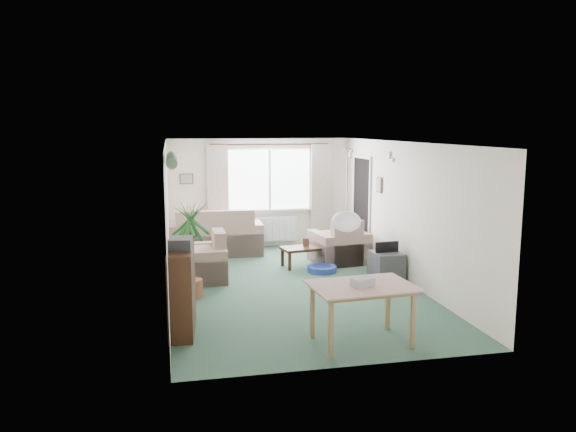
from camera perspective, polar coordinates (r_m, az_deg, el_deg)
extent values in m
plane|color=#335542|center=(9.49, 0.38, -7.15)|extent=(6.50, 6.50, 0.00)
cube|color=white|center=(12.38, -1.89, 3.72)|extent=(1.80, 0.03, 1.30)
cube|color=black|center=(12.25, -1.85, 7.28)|extent=(2.60, 0.03, 0.03)
cube|color=beige|center=(12.15, -7.16, 2.47)|extent=(0.45, 0.08, 2.00)
cube|color=beige|center=(12.55, 3.37, 2.73)|extent=(0.45, 0.08, 2.00)
cube|color=white|center=(12.49, -1.84, -1.32)|extent=(1.20, 0.10, 0.55)
cube|color=black|center=(11.89, 7.49, 1.01)|extent=(0.03, 0.95, 2.00)
sphere|color=white|center=(7.04, 5.96, -0.56)|extent=(0.36, 0.36, 0.36)
cylinder|color=#196626|center=(6.62, -11.77, 5.66)|extent=(1.60, 1.60, 0.12)
sphere|color=silver|center=(10.34, 6.42, 6.62)|extent=(0.20, 0.20, 0.20)
sphere|color=silver|center=(9.31, 10.51, 6.26)|extent=(0.20, 0.20, 0.20)
cube|color=brown|center=(12.19, -10.27, 3.74)|extent=(0.28, 0.03, 0.22)
cube|color=brown|center=(10.89, 9.27, 3.15)|extent=(0.03, 0.24, 0.30)
cube|color=beige|center=(11.89, -7.47, -1.50)|extent=(1.97, 1.08, 0.97)
cube|color=beige|center=(11.10, 5.20, -2.44)|extent=(1.11, 1.07, 0.89)
cube|color=#C3A994|center=(9.89, -9.07, -4.02)|extent=(0.93, 0.98, 0.86)
cube|color=black|center=(10.76, 1.66, -4.15)|extent=(0.92, 0.61, 0.38)
cube|color=brown|center=(10.73, 1.84, -2.71)|extent=(0.12, 0.07, 0.16)
cube|color=black|center=(7.41, -10.73, -7.52)|extent=(0.38, 0.93, 1.11)
cube|color=#343539|center=(7.29, -10.85, -2.73)|extent=(0.32, 0.38, 0.14)
cylinder|color=#204D1A|center=(8.84, -9.76, -3.33)|extent=(0.69, 0.69, 1.55)
cube|color=tan|center=(7.08, 7.46, -9.91)|extent=(1.20, 0.85, 0.72)
cube|color=#B4B3BE|center=(6.90, 7.57, -6.76)|extent=(0.30, 0.25, 0.12)
cube|color=#36373B|center=(9.96, 9.97, -5.04)|extent=(0.52, 0.57, 0.50)
cylinder|color=#1F4A8F|center=(10.42, 3.46, -5.38)|extent=(0.67, 0.67, 0.11)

